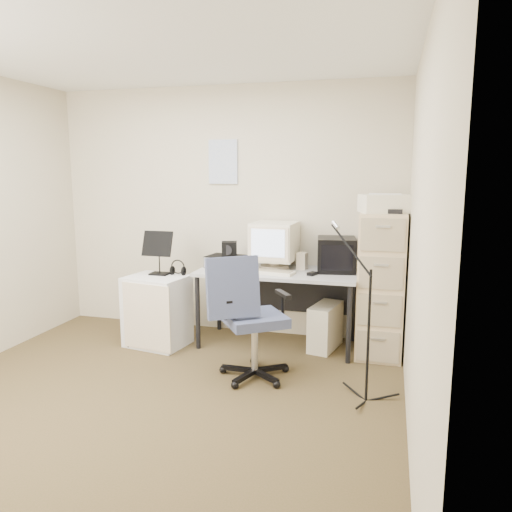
% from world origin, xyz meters
% --- Properties ---
extents(floor, '(3.60, 3.60, 0.01)m').
position_xyz_m(floor, '(0.00, 0.00, -0.01)').
color(floor, '#3B3419').
rests_on(floor, ground).
extents(ceiling, '(3.60, 3.60, 0.01)m').
position_xyz_m(ceiling, '(0.00, 0.00, 2.50)').
color(ceiling, white).
rests_on(ceiling, ground).
extents(wall_back, '(3.60, 0.02, 2.50)m').
position_xyz_m(wall_back, '(0.00, 1.80, 1.25)').
color(wall_back, beige).
rests_on(wall_back, ground).
extents(wall_right, '(0.02, 3.60, 2.50)m').
position_xyz_m(wall_right, '(1.80, 0.00, 1.25)').
color(wall_right, beige).
rests_on(wall_right, ground).
extents(wall_calendar, '(0.30, 0.02, 0.44)m').
position_xyz_m(wall_calendar, '(-0.02, 1.79, 1.75)').
color(wall_calendar, white).
rests_on(wall_calendar, wall_back).
extents(filing_cabinet, '(0.40, 0.60, 1.30)m').
position_xyz_m(filing_cabinet, '(1.58, 1.48, 0.65)').
color(filing_cabinet, '#C5B386').
rests_on(filing_cabinet, floor).
extents(printer, '(0.48, 0.40, 0.16)m').
position_xyz_m(printer, '(1.58, 1.46, 1.38)').
color(printer, beige).
rests_on(printer, filing_cabinet).
extents(desk, '(1.50, 0.70, 0.73)m').
position_xyz_m(desk, '(0.63, 1.45, 0.36)').
color(desk, '#B1B1B1').
rests_on(desk, floor).
extents(crt_monitor, '(0.42, 0.44, 0.45)m').
position_xyz_m(crt_monitor, '(0.57, 1.56, 0.95)').
color(crt_monitor, beige).
rests_on(crt_monitor, desk).
extents(crt_tv, '(0.40, 0.41, 0.32)m').
position_xyz_m(crt_tv, '(1.16, 1.57, 0.89)').
color(crt_tv, black).
rests_on(crt_tv, desk).
extents(desk_speaker, '(0.10, 0.10, 0.16)m').
position_xyz_m(desk_speaker, '(0.84, 1.57, 0.81)').
color(desk_speaker, beige).
rests_on(desk_speaker, desk).
extents(keyboard, '(0.49, 0.24, 0.03)m').
position_xyz_m(keyboard, '(0.58, 1.31, 0.74)').
color(keyboard, beige).
rests_on(keyboard, desk).
extents(mouse, '(0.09, 0.11, 0.03)m').
position_xyz_m(mouse, '(0.97, 1.32, 0.74)').
color(mouse, black).
rests_on(mouse, desk).
extents(radio_receiver, '(0.42, 0.33, 0.11)m').
position_xyz_m(radio_receiver, '(0.11, 1.50, 0.78)').
color(radio_receiver, black).
rests_on(radio_receiver, desk).
extents(radio_speaker, '(0.18, 0.17, 0.14)m').
position_xyz_m(radio_speaker, '(0.14, 1.48, 0.91)').
color(radio_speaker, black).
rests_on(radio_speaker, radio_receiver).
extents(papers, '(0.26, 0.33, 0.02)m').
position_xyz_m(papers, '(0.33, 1.28, 0.74)').
color(papers, white).
rests_on(papers, desk).
extents(pc_tower, '(0.30, 0.49, 0.43)m').
position_xyz_m(pc_tower, '(1.09, 1.47, 0.21)').
color(pc_tower, beige).
rests_on(pc_tower, floor).
extents(office_chair, '(0.82, 0.82, 1.02)m').
position_xyz_m(office_chair, '(0.62, 0.65, 0.51)').
color(office_chair, '#3F486B').
rests_on(office_chair, floor).
extents(side_cart, '(0.61, 0.52, 0.67)m').
position_xyz_m(side_cart, '(-0.49, 1.15, 0.34)').
color(side_cart, silver).
rests_on(side_cart, floor).
extents(music_stand, '(0.32, 0.20, 0.43)m').
position_xyz_m(music_stand, '(-0.49, 1.25, 0.89)').
color(music_stand, black).
rests_on(music_stand, side_cart).
extents(headphones, '(0.20, 0.20, 0.03)m').
position_xyz_m(headphones, '(-0.32, 1.28, 0.72)').
color(headphones, black).
rests_on(headphones, side_cart).
extents(mic_stand, '(0.03, 0.03, 1.28)m').
position_xyz_m(mic_stand, '(1.52, 0.46, 0.64)').
color(mic_stand, black).
rests_on(mic_stand, floor).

